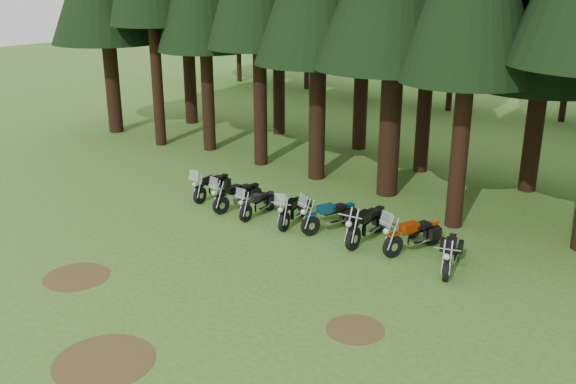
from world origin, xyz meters
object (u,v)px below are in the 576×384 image
object	(u,v)px
motorcycle_1	(238,196)
motorcycle_3	(294,211)
motorcycle_0	(212,187)
motorcycle_2	(258,204)
motorcycle_5	(367,225)
motorcycle_7	(449,255)
motorcycle_6	(413,236)
motorcycle_4	(330,216)

from	to	relation	value
motorcycle_1	motorcycle_3	xyz separation A→B (m)	(2.42, 0.13, -0.01)
motorcycle_0	motorcycle_2	xyz separation A→B (m)	(2.53, -0.32, -0.03)
motorcycle_0	motorcycle_3	world-z (taller)	motorcycle_3
motorcycle_0	motorcycle_5	world-z (taller)	motorcycle_0
motorcycle_1	motorcycle_7	distance (m)	7.99
motorcycle_5	motorcycle_7	size ratio (longest dim) A/B	1.18
motorcycle_1	motorcycle_6	world-z (taller)	motorcycle_6
motorcycle_2	motorcycle_6	size ratio (longest dim) A/B	0.86
motorcycle_1	motorcycle_4	bearing A→B (deg)	13.40
motorcycle_6	motorcycle_5	bearing A→B (deg)	-155.54
motorcycle_1	motorcycle_4	xyz separation A→B (m)	(3.70, 0.40, 0.01)
motorcycle_5	motorcycle_4	bearing A→B (deg)	176.46
motorcycle_0	motorcycle_4	world-z (taller)	motorcycle_4
motorcycle_6	motorcycle_7	size ratio (longest dim) A/B	1.12
motorcycle_5	motorcycle_2	bearing A→B (deg)	-177.90
motorcycle_6	motorcycle_1	bearing A→B (deg)	-156.90
motorcycle_0	motorcycle_2	distance (m)	2.55
motorcycle_3	motorcycle_5	size ratio (longest dim) A/B	0.88
motorcycle_1	motorcycle_5	bearing A→B (deg)	12.14
motorcycle_0	motorcycle_6	bearing A→B (deg)	-4.44
motorcycle_6	motorcycle_7	world-z (taller)	motorcycle_6
motorcycle_0	motorcycle_1	distance (m)	1.54
motorcycle_3	motorcycle_6	xyz separation A→B (m)	(4.17, 0.48, 0.04)
motorcycle_0	motorcycle_2	world-z (taller)	motorcycle_0
motorcycle_3	motorcycle_2	bearing A→B (deg)	174.50
motorcycle_3	motorcycle_4	bearing A→B (deg)	-2.02
motorcycle_2	motorcycle_7	distance (m)	6.98
motorcycle_4	motorcycle_5	world-z (taller)	motorcycle_4
motorcycle_1	motorcycle_5	world-z (taller)	motorcycle_1
motorcycle_2	motorcycle_5	bearing A→B (deg)	2.74
motorcycle_6	motorcycle_7	bearing A→B (deg)	-0.64
motorcycle_3	motorcycle_7	size ratio (longest dim) A/B	1.04
motorcycle_4	motorcycle_6	distance (m)	2.89
motorcycle_0	motorcycle_6	size ratio (longest dim) A/B	0.91
motorcycle_3	motorcycle_5	world-z (taller)	motorcycle_3
motorcycle_2	motorcycle_6	bearing A→B (deg)	2.62
motorcycle_4	motorcycle_5	distance (m)	1.37
motorcycle_0	motorcycle_3	distance (m)	3.94
motorcycle_1	motorcycle_2	bearing A→B (deg)	3.25
motorcycle_4	motorcycle_5	size ratio (longest dim) A/B	0.91
motorcycle_1	motorcycle_7	xyz separation A→B (m)	(7.99, 0.15, -0.02)
motorcycle_5	motorcycle_6	size ratio (longest dim) A/B	1.06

